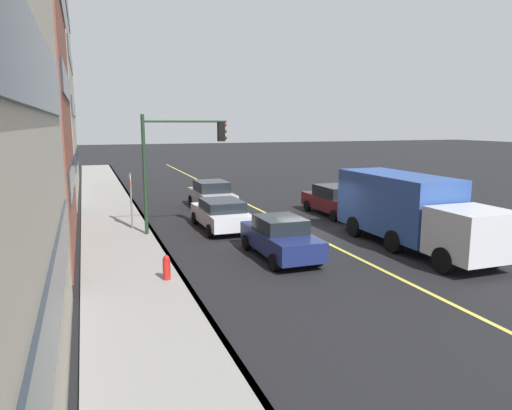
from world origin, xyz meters
The scene contains 12 objects.
ground centered at (0.00, 0.00, 0.00)m, with size 200.00×200.00×0.00m, color black.
sidewalk_slab centered at (0.00, 8.25, 0.07)m, with size 80.00×3.18×0.15m, color gray.
curb_edge centered at (0.00, 6.74, 0.07)m, with size 80.00×0.16×0.15m, color slate.
lane_stripe_center centered at (0.00, 0.00, 0.01)m, with size 80.00×0.16×0.01m, color #D8CC4C.
car_navy centered at (-2.89, 2.72, 0.79)m, with size 4.43×1.90×1.55m.
car_maroon centered at (3.88, -3.40, 0.84)m, with size 4.78×2.00×1.64m.
car_silver centered at (8.24, 2.48, 0.83)m, with size 4.73×2.08×1.64m.
car_white centered at (2.57, 3.50, 0.76)m, with size 4.69×2.07×1.45m.
truck_blue centered at (-3.27, -2.84, 1.57)m, with size 8.27×2.50×2.92m.
traffic_light_mast centered at (2.11, 5.58, 3.72)m, with size 0.28×3.84×5.41m.
street_sign_post centered at (3.50, 7.57, 1.63)m, with size 0.60×0.08×2.77m.
fire_hydrant centered at (-4.47, 7.26, 0.47)m, with size 0.24×0.24×0.94m.
Camera 1 is at (-18.97, 9.50, 5.03)m, focal length 33.31 mm.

